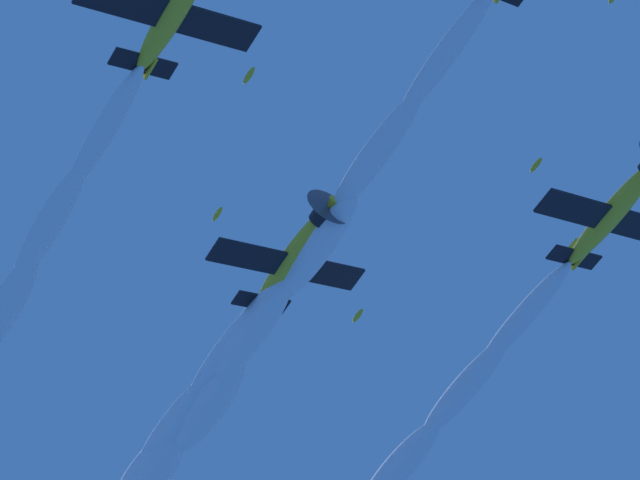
{
  "coord_description": "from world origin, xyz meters",
  "views": [
    {
      "loc": [
        21.78,
        16.78,
        1.85
      ],
      "look_at": [
        4.66,
        -24.4,
        64.69
      ],
      "focal_mm": 81.14,
      "sensor_mm": 36.0,
      "label": 1
    }
  ],
  "objects": [
    {
      "name": "airplane_slot_tail",
      "position": [
        5.31,
        -26.61,
        65.63
      ],
      "size": [
        9.3,
        8.74,
        3.79
      ],
      "color": "gold"
    },
    {
      "name": "airplane_right_wingman",
      "position": [
        16.34,
        -13.92,
        63.88
      ],
      "size": [
        9.13,
        8.75,
        4.13
      ],
      "color": "gold"
    },
    {
      "name": "smoke_trail_lead",
      "position": [
        6.45,
        -38.74,
        65.32
      ],
      "size": [
        8.55,
        47.94,
        3.26
      ],
      "color": "white"
    },
    {
      "name": "airplane_left_wingman",
      "position": [
        -8.96,
        -16.66,
        64.73
      ],
      "size": [
        9.28,
        8.75,
        3.73
      ],
      "color": "gold"
    }
  ]
}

